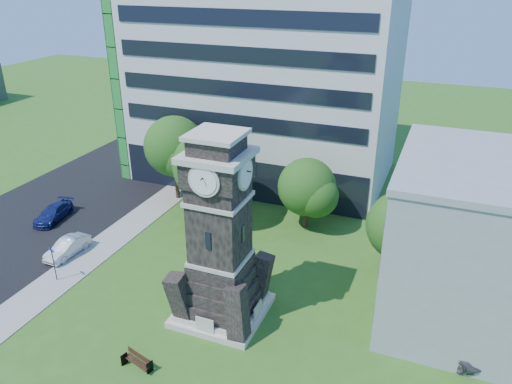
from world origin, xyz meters
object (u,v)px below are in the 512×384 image
at_px(clock_tower, 220,242).
at_px(car_east_lot, 443,337).
at_px(street_sign, 53,260).
at_px(park_bench, 137,360).
at_px(car_street_north, 53,213).
at_px(car_street_mid, 67,247).

bearing_deg(clock_tower, car_east_lot, 7.89).
relative_size(clock_tower, car_east_lot, 2.15).
bearing_deg(car_east_lot, street_sign, 121.48).
bearing_deg(street_sign, park_bench, -5.47).
bearing_deg(street_sign, car_street_north, 153.73).
height_order(car_street_mid, car_street_north, car_street_mid).
bearing_deg(car_street_mid, clock_tower, -5.55).
bearing_deg(car_street_mid, car_street_north, 143.32).
relative_size(car_street_north, street_sign, 1.64).
xyz_separation_m(clock_tower, car_street_north, (-19.45, 6.25, -4.64)).
xyz_separation_m(park_bench, street_sign, (-10.24, 5.03, 1.19)).
bearing_deg(clock_tower, car_street_mid, 172.02).
relative_size(car_street_mid, street_sign, 1.48).
distance_m(car_east_lot, park_bench, 17.61).
bearing_deg(park_bench, clock_tower, 85.31).
relative_size(car_street_north, car_east_lot, 0.77).
relative_size(clock_tower, car_street_mid, 3.09).
bearing_deg(clock_tower, park_bench, -110.86).
bearing_deg(car_street_mid, park_bench, -31.96).
bearing_deg(car_street_mid, street_sign, -59.78).
distance_m(car_street_mid, park_bench, 14.39).
bearing_deg(car_east_lot, car_street_north, 107.34).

